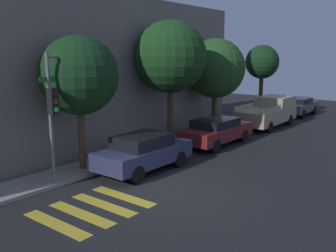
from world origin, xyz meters
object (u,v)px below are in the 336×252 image
Objects in this scene: sedan_near_corner at (144,152)px; tree_behind_truck at (262,63)px; sedan_middle at (216,131)px; traffic_light_pole at (63,94)px; pickup_truck at (268,112)px; tree_near_corner at (79,76)px; tree_midblock at (170,57)px; tree_far_end at (215,69)px; sedan_far_end at (298,106)px.

tree_behind_truck is (14.89, 1.84, 3.21)m from sedan_near_corner.
traffic_light_pole is at bearing 171.37° from sedan_middle.
pickup_truck is 14.08m from tree_near_corner.
traffic_light_pole is at bearing -154.04° from tree_near_corner.
tree_near_corner is 16.48m from tree_behind_truck.
sedan_middle is 0.74× the size of tree_midblock.
sedan_middle is 0.89× the size of pickup_truck.
pickup_truck is at bearing -26.68° from tree_far_end.
tree_midblock is 1.14× the size of tree_far_end.
sedan_far_end is at bearing -34.14° from tree_behind_truck.
sedan_middle is at bearing 0.00° from sedan_near_corner.
tree_far_end reaches higher than pickup_truck.
tree_behind_truck is at bearing 0.00° from tree_far_end.
traffic_light_pole is 20.57m from sedan_far_end.
sedan_near_corner is (2.77, -1.27, -2.45)m from traffic_light_pole.
tree_midblock is (6.87, 0.58, 1.24)m from traffic_light_pole.
tree_behind_truck is at bearing 33.13° from pickup_truck.
tree_near_corner reaches higher than sedan_middle.
sedan_near_corner is 0.80× the size of pickup_truck.
pickup_truck is at bearing -0.00° from sedan_near_corner.
sedan_near_corner is at bearing -167.63° from tree_far_end.
sedan_middle is at bearing 180.00° from pickup_truck.
tree_midblock is (5.69, 0.00, 0.66)m from tree_near_corner.
tree_near_corner reaches higher than pickup_truck.
tree_near_corner is at bearing 172.31° from pickup_truck.
tree_behind_truck is (-2.72, 1.84, 3.27)m from sedan_far_end.
tree_midblock is at bearing 128.65° from sedan_middle.
traffic_light_pole reaches higher than sedan_middle.
traffic_light_pole is at bearing -175.21° from tree_midblock.
tree_near_corner is at bearing 174.52° from sedan_far_end.
sedan_far_end is at bearing -11.32° from tree_far_end.
tree_near_corner is (1.18, 0.58, 0.57)m from traffic_light_pole.
tree_midblock reaches higher than pickup_truck.
traffic_light_pole is at bearing -177.05° from tree_far_end.
sedan_near_corner is 0.90× the size of sedan_middle.
tree_behind_truck is (9.31, 1.84, 3.25)m from sedan_middle.
sedan_far_end is at bearing -7.77° from tree_midblock.
tree_midblock is at bearing 166.97° from pickup_truck.
pickup_truck is 4.56m from tree_behind_truck.
tree_midblock is (-7.96, 1.84, 3.55)m from pickup_truck.
tree_behind_truck is at bearing 0.00° from tree_near_corner.
tree_near_corner is 1.02× the size of tree_behind_truck.
tree_midblock reaches higher than sedan_far_end.
tree_behind_truck is (17.66, 0.58, 0.77)m from traffic_light_pole.
traffic_light_pole is 7.01m from tree_midblock.
sedan_near_corner is 15.35m from tree_behind_truck.
sedan_far_end is 9.87m from tree_far_end.
sedan_far_end is (12.03, -0.00, -0.02)m from sedan_middle.
sedan_near_corner is 5.58m from sedan_middle.
sedan_near_corner is at bearing -24.59° from traffic_light_pole.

